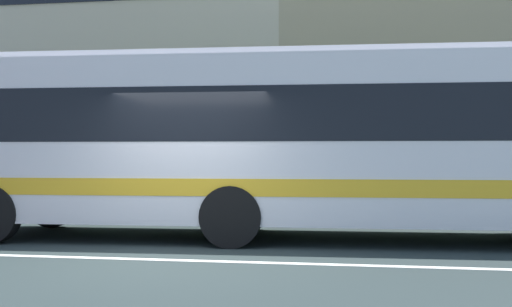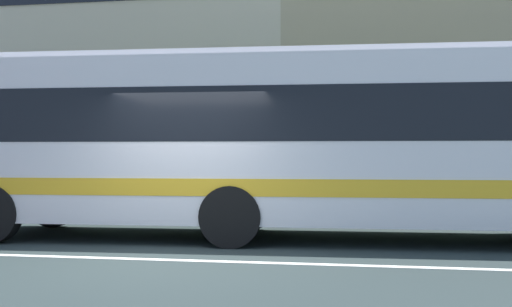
% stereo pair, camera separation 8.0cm
% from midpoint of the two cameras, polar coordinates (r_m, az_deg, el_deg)
% --- Properties ---
extents(ground_plane, '(160.00, 160.00, 0.00)m').
position_cam_midpoint_polar(ground_plane, '(9.01, -8.03, -9.68)').
color(ground_plane, '#273231').
extents(lane_centre_line, '(60.00, 0.16, 0.01)m').
position_cam_midpoint_polar(lane_centre_line, '(9.01, -8.03, -9.66)').
color(lane_centre_line, silver).
rests_on(lane_centre_line, ground_plane).
extents(hedge_row_far, '(12.82, 1.10, 0.89)m').
position_cam_midpoint_polar(hedge_row_far, '(14.85, 3.72, -4.14)').
color(hedge_row_far, '#396426').
rests_on(hedge_row_far, ground_plane).
extents(apartment_block_left, '(18.26, 10.12, 12.85)m').
position_cam_midpoint_polar(apartment_block_left, '(26.06, -16.83, 10.86)').
color(apartment_block_left, '#C4B596').
rests_on(apartment_block_left, ground_plane).
extents(transit_bus, '(11.74, 3.04, 3.24)m').
position_cam_midpoint_polar(transit_bus, '(11.01, 2.56, 1.42)').
color(transit_bus, silver).
rests_on(transit_bus, ground_plane).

